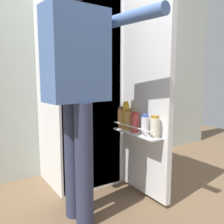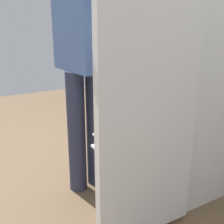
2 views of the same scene
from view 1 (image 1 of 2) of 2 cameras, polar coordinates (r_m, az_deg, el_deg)
ground_plane at (r=2.13m, az=-0.74°, el=-19.82°), size 6.50×6.50×0.00m
kitchen_wall at (r=2.67m, az=-11.07°, el=13.13°), size 4.40×0.10×2.47m
refrigerator at (r=2.32m, az=-6.68°, el=4.43°), size 0.65×1.16×1.70m
person at (r=1.65m, az=-7.75°, el=8.28°), size 0.58×0.70×1.68m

